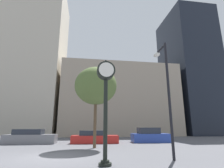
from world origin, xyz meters
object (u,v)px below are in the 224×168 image
street_clock (106,92)px  car_blue (150,136)px  car_grey (30,137)px  street_lamp_right (165,80)px  bare_tree (96,86)px  car_red (94,138)px

street_clock → car_blue: size_ratio=1.16×
car_grey → street_lamp_right: size_ratio=0.76×
bare_tree → street_lamp_right: bearing=-55.7°
car_blue → bare_tree: bearing=-141.3°
street_clock → street_lamp_right: 3.73m
street_lamp_right → bare_tree: size_ratio=0.96×
car_grey → bare_tree: bare_tree is taller
bare_tree → street_clock: bearing=-88.9°
car_red → bare_tree: size_ratio=0.72×
car_red → bare_tree: bearing=-90.3°
car_grey → car_red: (6.06, -0.27, -0.06)m
car_grey → street_clock: bearing=-60.1°
car_grey → car_blue: car_blue is taller
street_clock → car_grey: 12.50m
car_blue → car_red: bearing=-175.1°
street_clock → street_lamp_right: (3.40, 1.13, 1.00)m
car_red → car_blue: size_ratio=1.16×
car_red → bare_tree: bare_tree is taller
car_grey → street_lamp_right: (9.40, -9.54, 3.52)m
car_red → street_lamp_right: street_lamp_right is taller
street_clock → car_grey: size_ratio=0.99×
car_red → street_lamp_right: (3.34, -9.27, 3.58)m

